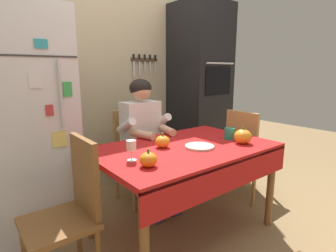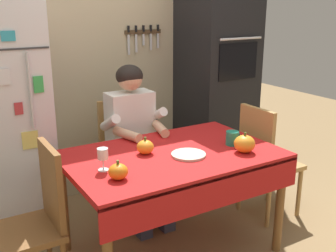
{
  "view_description": "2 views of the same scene",
  "coord_description": "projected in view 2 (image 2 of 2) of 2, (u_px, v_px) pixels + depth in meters",
  "views": [
    {
      "loc": [
        -1.36,
        -1.41,
        1.33
      ],
      "look_at": [
        -0.07,
        0.21,
        0.89
      ],
      "focal_mm": 28.67,
      "sensor_mm": 36.0,
      "label": 1
    },
    {
      "loc": [
        -1.34,
        -2.08,
        1.7
      ],
      "look_at": [
        0.08,
        0.29,
        0.86
      ],
      "focal_mm": 43.86,
      "sensor_mm": 36.0,
      "label": 2
    }
  ],
  "objects": [
    {
      "name": "back_wall_assembly",
      "position": [
        103.0,
        49.0,
        3.61
      ],
      "size": [
        3.7,
        0.13,
        2.6
      ],
      "color": "#BCAD89",
      "rests_on": "ground"
    },
    {
      "name": "chair_right_side",
      "position": [
        264.0,
        157.0,
        3.28
      ],
      "size": [
        0.4,
        0.4,
        0.93
      ],
      "color": "tan",
      "rests_on": "ground"
    },
    {
      "name": "chair_behind_person",
      "position": [
        125.0,
        150.0,
        3.43
      ],
      "size": [
        0.4,
        0.4,
        0.93
      ],
      "color": "tan",
      "rests_on": "ground"
    },
    {
      "name": "pumpkin_large",
      "position": [
        118.0,
        172.0,
        2.31
      ],
      "size": [
        0.11,
        0.11,
        0.11
      ],
      "color": "orange",
      "rests_on": "dining_table"
    },
    {
      "name": "chair_left_side",
      "position": [
        37.0,
        217.0,
        2.36
      ],
      "size": [
        0.4,
        0.4,
        0.93
      ],
      "color": "brown",
      "rests_on": "ground"
    },
    {
      "name": "pumpkin_medium",
      "position": [
        145.0,
        147.0,
        2.69
      ],
      "size": [
        0.11,
        0.11,
        0.12
      ],
      "color": "orange",
      "rests_on": "dining_table"
    },
    {
      "name": "coffee_mug",
      "position": [
        232.0,
        138.0,
        2.86
      ],
      "size": [
        0.12,
        0.09,
        0.1
      ],
      "color": "#237F66",
      "rests_on": "dining_table"
    },
    {
      "name": "pumpkin_small",
      "position": [
        245.0,
        144.0,
        2.72
      ],
      "size": [
        0.14,
        0.14,
        0.14
      ],
      "color": "orange",
      "rests_on": "dining_table"
    },
    {
      "name": "dining_table",
      "position": [
        173.0,
        165.0,
        2.73
      ],
      "size": [
        1.4,
        0.9,
        0.74
      ],
      "color": "brown",
      "rests_on": "ground"
    },
    {
      "name": "serving_tray",
      "position": [
        188.0,
        155.0,
        2.67
      ],
      "size": [
        0.23,
        0.23,
        0.02
      ],
      "primitive_type": "cylinder",
      "color": "beige",
      "rests_on": "dining_table"
    },
    {
      "name": "seated_person",
      "position": [
        134.0,
        130.0,
        3.21
      ],
      "size": [
        0.47,
        0.55,
        1.25
      ],
      "color": "#38384C",
      "rests_on": "ground"
    },
    {
      "name": "wine_glass",
      "position": [
        103.0,
        155.0,
        2.41
      ],
      "size": [
        0.07,
        0.07,
        0.14
      ],
      "color": "white",
      "rests_on": "dining_table"
    },
    {
      "name": "wall_oven",
      "position": [
        216.0,
        73.0,
        3.89
      ],
      "size": [
        0.6,
        0.64,
        2.1
      ],
      "color": "black",
      "rests_on": "ground"
    }
  ]
}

